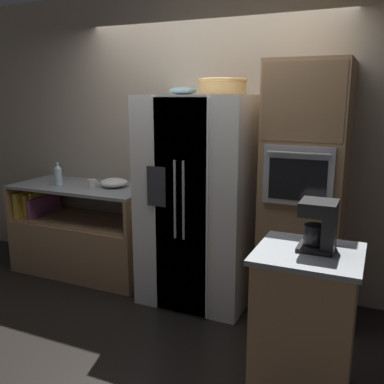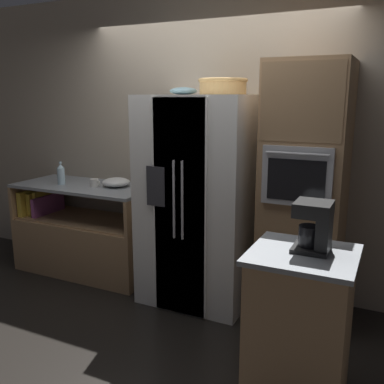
{
  "view_description": "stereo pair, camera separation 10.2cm",
  "coord_description": "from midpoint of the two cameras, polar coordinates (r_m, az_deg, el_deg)",
  "views": [
    {
      "loc": [
        1.5,
        -3.36,
        1.81
      ],
      "look_at": [
        0.03,
        -0.06,
        1.01
      ],
      "focal_mm": 40.0,
      "sensor_mm": 36.0,
      "label": 1
    },
    {
      "loc": [
        1.59,
        -3.32,
        1.81
      ],
      "look_at": [
        0.03,
        -0.06,
        1.01
      ],
      "focal_mm": 40.0,
      "sensor_mm": 36.0,
      "label": 2
    }
  ],
  "objects": [
    {
      "name": "coffee_maker",
      "position": [
        2.54,
        15.82,
        -4.11
      ],
      "size": [
        0.2,
        0.22,
        0.29
      ],
      "color": "black",
      "rests_on": "island_counter"
    },
    {
      "name": "bottle_tall",
      "position": [
        4.58,
        -18.08,
        2.2
      ],
      "size": [
        0.08,
        0.08,
        0.24
      ],
      "color": "silver",
      "rests_on": "counter_left"
    },
    {
      "name": "mug",
      "position": [
        4.38,
        -13.81,
        1.11
      ],
      "size": [
        0.12,
        0.08,
        0.08
      ],
      "color": "silver",
      "rests_on": "counter_left"
    },
    {
      "name": "mixing_bowl",
      "position": [
        4.35,
        -11.02,
        1.23
      ],
      "size": [
        0.28,
        0.28,
        0.09
      ],
      "color": "white",
      "rests_on": "counter_left"
    },
    {
      "name": "wicker_basket",
      "position": [
        3.7,
        3.29,
        13.95
      ],
      "size": [
        0.42,
        0.42,
        0.13
      ],
      "color": "tan",
      "rests_on": "refrigerator"
    },
    {
      "name": "ground_plane",
      "position": [
        4.1,
        -0.76,
        -13.62
      ],
      "size": [
        20.0,
        20.0,
        0.0
      ],
      "primitive_type": "plane",
      "color": "black"
    },
    {
      "name": "counter_left",
      "position": [
        4.67,
        -14.78,
        -6.22
      ],
      "size": [
        1.47,
        0.68,
        0.93
      ],
      "color": "#A87F56",
      "rests_on": "ground_plane"
    },
    {
      "name": "wall_oven",
      "position": [
        3.57,
        13.94,
        -0.14
      ],
      "size": [
        0.62,
        0.7,
        2.09
      ],
      "color": "#A87F56",
      "rests_on": "ground_plane"
    },
    {
      "name": "island_counter",
      "position": [
        2.74,
        13.68,
        -16.98
      ],
      "size": [
        0.6,
        0.58,
        0.95
      ],
      "color": "#A87F56",
      "rests_on": "ground_plane"
    },
    {
      "name": "fruit_bowl",
      "position": [
        3.81,
        -2.03,
        13.32
      ],
      "size": [
        0.24,
        0.24,
        0.06
      ],
      "color": "#668C99",
      "rests_on": "refrigerator"
    },
    {
      "name": "wall_back",
      "position": [
        4.11,
        1.83,
        6.83
      ],
      "size": [
        12.0,
        0.06,
        2.8
      ],
      "color": "tan",
      "rests_on": "ground_plane"
    },
    {
      "name": "refrigerator",
      "position": [
        3.79,
        0.19,
        -1.13
      ],
      "size": [
        0.94,
        0.81,
        1.83
      ],
      "color": "white",
      "rests_on": "ground_plane"
    }
  ]
}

